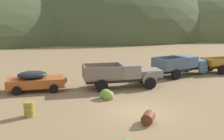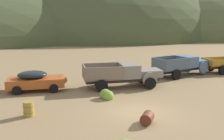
{
  "view_description": "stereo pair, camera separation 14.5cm",
  "coord_description": "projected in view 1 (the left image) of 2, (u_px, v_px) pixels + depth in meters",
  "views": [
    {
      "loc": [
        -6.19,
        -13.65,
        5.57
      ],
      "look_at": [
        0.26,
        6.23,
        1.39
      ],
      "focal_mm": 41.89,
      "sensor_mm": 36.0,
      "label": 1
    },
    {
      "loc": [
        -6.05,
        -13.69,
        5.57
      ],
      "look_at": [
        0.26,
        6.23,
        1.39
      ],
      "focal_mm": 41.89,
      "sensor_mm": 36.0,
      "label": 2
    }
  ],
  "objects": [
    {
      "name": "truck_chalk_blue",
      "position": [
        184.0,
        65.0,
        25.79
      ],
      "size": [
        6.41,
        3.47,
        1.91
      ],
      "rotation": [
        0.0,
        0.0,
        0.24
      ],
      "color": "#262D39",
      "rests_on": "ground"
    },
    {
      "name": "oil_drum_tipped",
      "position": [
        148.0,
        118.0,
        13.97
      ],
      "size": [
        1.01,
        1.05,
        0.63
      ],
      "color": "#5B2819",
      "rests_on": "ground"
    },
    {
      "name": "car_oxide_orange",
      "position": [
        38.0,
        80.0,
        20.21
      ],
      "size": [
        4.67,
        2.39,
        1.57
      ],
      "rotation": [
        0.0,
        0.0,
        -0.09
      ],
      "color": "#A34C1E",
      "rests_on": "ground"
    },
    {
      "name": "truck_primer_gray",
      "position": [
        127.0,
        75.0,
        21.3
      ],
      "size": [
        6.53,
        2.87,
        1.91
      ],
      "rotation": [
        0.0,
        0.0,
        -0.1
      ],
      "color": "#3D322D",
      "rests_on": "ground"
    },
    {
      "name": "hill_far_right",
      "position": [
        102.0,
        35.0,
        88.21
      ],
      "size": [
        79.35,
        73.96,
        41.78
      ],
      "primitive_type": "ellipsoid",
      "color": "#424C2D",
      "rests_on": "ground"
    },
    {
      "name": "bush_back_edge",
      "position": [
        107.0,
        96.0,
        18.33
      ],
      "size": [
        1.01,
        1.04,
        0.86
      ],
      "color": "olive",
      "rests_on": "ground"
    },
    {
      "name": "ground_plane",
      "position": [
        140.0,
        112.0,
        15.69
      ],
      "size": [
        300.0,
        300.0,
        0.0
      ],
      "primitive_type": "plane",
      "color": "olive"
    },
    {
      "name": "oil_drum_spare",
      "position": [
        29.0,
        109.0,
        14.97
      ],
      "size": [
        0.64,
        0.64,
        0.87
      ],
      "color": "olive",
      "rests_on": "ground"
    },
    {
      "name": "hill_center",
      "position": [
        206.0,
        33.0,
        101.48
      ],
      "size": [
        114.27,
        81.72,
        37.13
      ],
      "primitive_type": "ellipsoid",
      "color": "#4C5633",
      "rests_on": "ground"
    }
  ]
}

